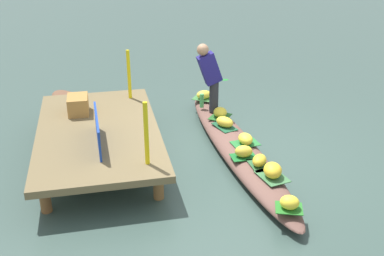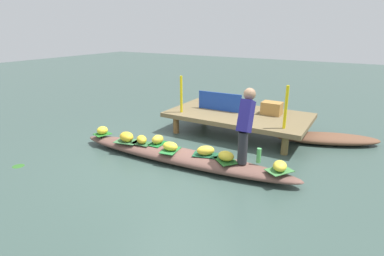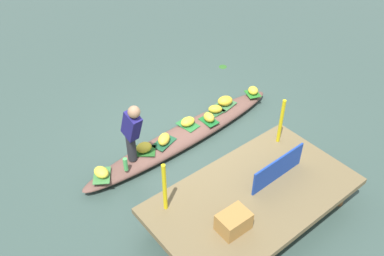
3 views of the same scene
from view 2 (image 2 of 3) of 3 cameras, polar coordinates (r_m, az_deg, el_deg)
canal_water at (r=5.74m, az=-2.44°, el=-6.39°), size 40.00×40.00×0.00m
dock_platform at (r=7.21m, az=8.69°, el=2.30°), size 3.20×1.80×0.50m
vendor_boat at (r=5.69m, az=-2.45°, el=-5.28°), size 4.49×0.81×0.24m
moored_boat at (r=7.24m, az=23.85°, el=-1.80°), size 2.26×1.37×0.21m
leaf_mat_0 at (r=5.64m, az=-4.08°, el=-4.17°), size 0.33×0.44×0.01m
banana_bunch_0 at (r=5.61m, az=-4.10°, el=-3.42°), size 0.30×0.22×0.16m
leaf_mat_1 at (r=6.20m, az=-12.10°, el=-2.43°), size 0.50×0.40×0.01m
banana_bunch_1 at (r=6.16m, az=-12.16°, el=-1.60°), size 0.37×0.31×0.19m
leaf_mat_2 at (r=5.43m, az=2.56°, el=-5.03°), size 0.50×0.37×0.01m
banana_bunch_2 at (r=5.40m, az=2.57°, el=-4.22°), size 0.37×0.35×0.17m
leaf_mat_3 at (r=5.06m, az=16.04°, el=-7.64°), size 0.45×0.48×0.01m
banana_bunch_3 at (r=5.02m, az=16.12°, el=-6.84°), size 0.25×0.31×0.16m
leaf_mat_4 at (r=5.97m, az=-6.42°, el=-2.91°), size 0.26×0.36×0.01m
banana_bunch_4 at (r=5.94m, az=-6.45°, el=-2.14°), size 0.22×0.28×0.17m
leaf_mat_5 at (r=6.74m, az=-16.38°, el=-1.07°), size 0.36×0.39×0.01m
banana_bunch_5 at (r=6.71m, az=-16.44°, el=-0.41°), size 0.28×0.29×0.17m
leaf_mat_6 at (r=6.04m, az=-9.37°, el=-2.81°), size 0.40×0.27×0.01m
banana_bunch_6 at (r=6.01m, az=-9.40°, el=-2.13°), size 0.33×0.31×0.16m
leaf_mat_7 at (r=5.24m, az=6.36°, el=-6.03°), size 0.50×0.48×0.01m
banana_bunch_7 at (r=5.21m, az=6.39°, el=-5.22°), size 0.32×0.28×0.16m
vendor_person at (r=5.02m, az=10.01°, el=1.15°), size 0.21×0.45×1.23m
water_bottle at (r=5.22m, az=12.38°, el=-5.05°), size 0.08×0.08×0.25m
market_banner at (r=7.33m, az=5.17°, el=4.95°), size 1.09×0.05×0.43m
railing_post_west at (r=7.10m, az=-2.02°, el=6.33°), size 0.06×0.06×0.86m
railing_post_east at (r=6.19m, az=17.16°, el=3.72°), size 0.06×0.06×0.86m
produce_crate at (r=7.21m, az=14.71°, el=3.59°), size 0.45×0.33×0.29m
drifting_plant_0 at (r=6.41m, az=-29.75°, el=-6.19°), size 0.29×0.29×0.01m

